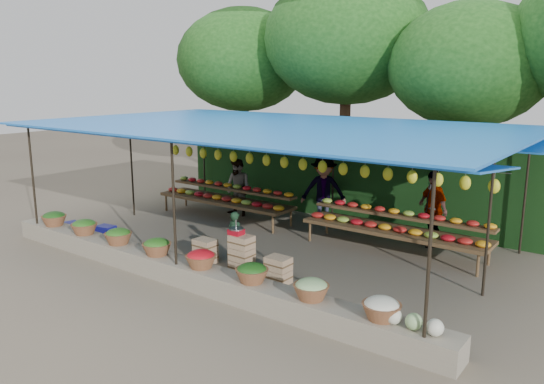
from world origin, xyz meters
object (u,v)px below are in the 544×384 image
Objects in this scene: vendor_seated at (236,236)px; blue_crate_front at (72,230)px; blue_crate_back at (106,231)px; crate_counter at (241,257)px; weighing_scale at (236,231)px.

blue_crate_front is at bearing 17.00° from vendor_seated.
crate_counter is at bearing -6.57° from blue_crate_back.
vendor_seated is (-0.54, 0.48, 0.23)m from crate_counter.
crate_counter is 2.18× the size of vendor_seated.
blue_crate_back is (-3.75, -0.53, -0.41)m from vendor_seated.
crate_counter is 7.64× the size of weighing_scale.
weighing_scale is 0.56× the size of blue_crate_front.
crate_counter is at bearing 141.92° from vendor_seated.
crate_counter is 4.24× the size of blue_crate_front.
weighing_scale is at bearing 19.13° from blue_crate_front.
blue_crate_back is (-4.18, -0.06, -0.71)m from weighing_scale.
blue_crate_back is (-4.28, -0.06, -0.18)m from crate_counter.
vendor_seated is (-0.43, 0.48, -0.30)m from weighing_scale.
blue_crate_back is at bearing 51.01° from blue_crate_front.
weighing_scale is 0.71m from vendor_seated.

